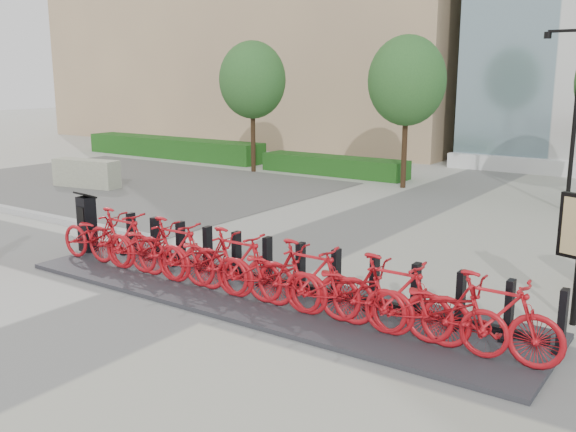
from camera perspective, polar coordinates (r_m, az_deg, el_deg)
The scene contains 22 objects.
ground at distance 11.77m, azimuth -8.25°, elevation -6.41°, with size 120.00×120.00×0.00m, color #999885.
gravel_patch at distance 23.54m, azimuth -14.48°, elevation 2.79°, with size 14.00×14.00×0.00m, color #444341.
hedge_a at distance 30.77m, azimuth -10.25°, elevation 6.00°, with size 10.00×1.40×0.90m, color #173E14.
hedge_b at distance 25.01m, azimuth 4.06°, elevation 4.50°, with size 6.00×1.20×0.70m, color #173E14.
tree_0 at distance 25.48m, azimuth -3.18°, elevation 11.97°, with size 2.60×2.60×5.10m.
tree_1 at distance 22.08m, azimuth 10.53°, elevation 11.72°, with size 2.60×2.60×5.10m.
dock_pad at distance 11.17m, azimuth -2.27°, elevation -7.10°, with size 9.60×2.40×0.08m, color #2B2B30.
dock_rail_posts at distance 11.16m, azimuth 0.91°, elevation -4.60°, with size 8.74×0.50×0.85m, color black, non-canonical shape.
bike_0 at distance 13.42m, azimuth -16.63°, elevation -1.76°, with size 0.70×2.00×1.05m, color #A70F16.
bike_1 at distance 12.87m, azimuth -14.64°, elevation -1.97°, with size 0.55×1.94×1.17m, color #A70F16.
bike_2 at distance 12.36m, azimuth -12.44°, elevation -2.73°, with size 0.70×2.00×1.05m, color #A70F16.
bike_3 at distance 11.84m, azimuth -10.07°, elevation -3.00°, with size 0.55×1.94×1.17m, color #A70F16.
bike_4 at distance 11.37m, azimuth -7.48°, elevation -3.85°, with size 0.70×2.00×1.05m, color #A70F16.
bike_5 at distance 10.90m, azimuth -4.68°, elevation -4.19°, with size 0.55×1.94×1.17m, color #A70F16.
bike_6 at distance 10.49m, azimuth -1.62°, elevation -5.14°, with size 0.70×2.00×1.05m, color #A70F16.
bike_7 at distance 10.08m, azimuth 1.69°, elevation -5.54°, with size 0.55×1.94×1.17m, color #A70F16.
bike_8 at distance 9.74m, azimuth 5.25°, elevation -6.58°, with size 0.70×2.00×1.05m, color #A70F16.
bike_9 at distance 9.41m, azimuth 9.10°, elevation -7.01°, with size 0.55×1.94×1.17m, color #A70F16.
bike_10 at distance 9.17m, azimuth 13.17°, elevation -8.11°, with size 0.70×2.00×1.05m, color #A70F16.
bike_11 at distance 8.93m, azimuth 17.52°, elevation -8.53°, with size 0.55×1.94×1.17m, color #A70F16.
kiosk at distance 14.30m, azimuth -17.44°, elevation -0.57°, with size 0.42×0.37×1.30m.
jersey_barrier at distance 23.15m, azimuth -17.49°, elevation 3.64°, with size 2.46×0.67×0.95m, color #A2A78D.
Camera 1 is at (7.68, -8.09, 3.76)m, focal length 40.00 mm.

